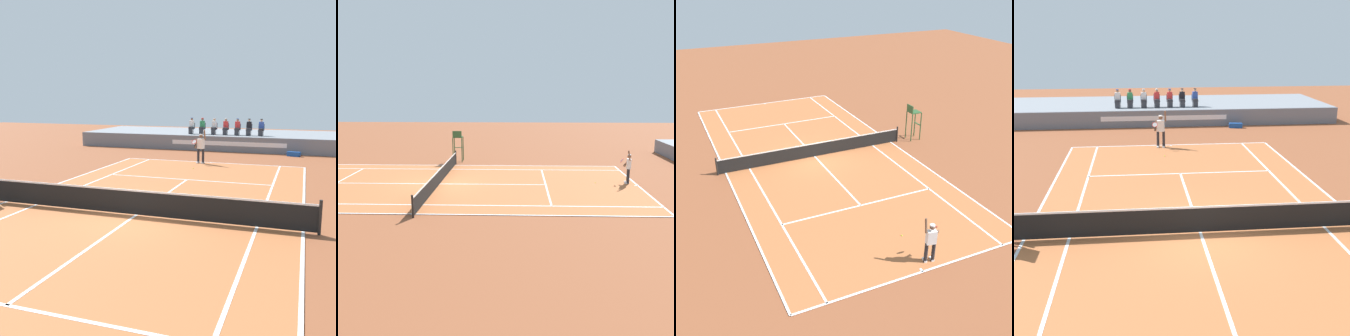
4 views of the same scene
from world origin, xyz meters
TOP-DOWN VIEW (x-y plane):
  - ground_plane at (0.00, 0.00)m, footprint 80.00×80.00m
  - court at (0.00, 0.00)m, footprint 11.08×23.88m
  - net at (0.00, 0.00)m, footprint 11.98×0.10m
  - tennis_player at (-0.59, 11.43)m, footprint 0.82×0.62m
  - tennis_ball at (-0.51, 9.47)m, footprint 0.07×0.07m
  - umpire_chair at (-7.12, 0.00)m, footprint 0.77×0.77m

SIDE VIEW (x-z plane):
  - ground_plane at x=0.00m, z-range 0.00..0.00m
  - court at x=0.00m, z-range 0.00..0.02m
  - tennis_ball at x=-0.51m, z-range 0.00..0.07m
  - net at x=0.00m, z-range -0.01..1.06m
  - tennis_player at x=-0.59m, z-range -0.05..2.04m
  - umpire_chair at x=-7.12m, z-range 0.34..2.78m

